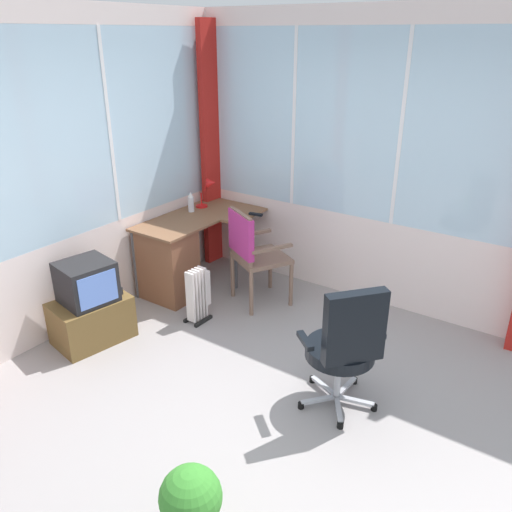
{
  "coord_description": "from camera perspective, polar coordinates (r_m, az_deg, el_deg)",
  "views": [
    {
      "loc": [
        -2.42,
        -1.56,
        2.53
      ],
      "look_at": [
        0.81,
        0.67,
        0.82
      ],
      "focal_mm": 36.05,
      "sensor_mm": 36.0,
      "label": 1
    }
  ],
  "objects": [
    {
      "name": "curtain_corner",
      "position": [
        5.86,
        -5.01,
        11.71
      ],
      "size": [
        0.27,
        0.09,
        2.67
      ],
      "primitive_type": "cube",
      "rotation": [
        0.0,
        0.0,
        -0.06
      ],
      "color": "#B41F1A",
      "rests_on": "ground"
    },
    {
      "name": "wooden_armchair",
      "position": [
        4.98,
        -0.71,
        1.07
      ],
      "size": [
        0.66,
        0.65,
        0.99
      ],
      "color": "#7C5D4D",
      "rests_on": "ground"
    },
    {
      "name": "spray_bottle",
      "position": [
        5.57,
        -7.24,
        5.93
      ],
      "size": [
        0.06,
        0.06,
        0.22
      ],
      "color": "silver",
      "rests_on": "desk"
    },
    {
      "name": "desk",
      "position": [
        5.32,
        -9.37,
        -0.3
      ],
      "size": [
        1.34,
        0.79,
        0.76
      ],
      "color": "brown",
      "rests_on": "ground"
    },
    {
      "name": "north_window_panel",
      "position": [
        4.64,
        -22.28,
        7.46
      ],
      "size": [
        4.2,
        0.07,
        2.77
      ],
      "color": "silver",
      "rests_on": "ground"
    },
    {
      "name": "desk_lamp",
      "position": [
        5.7,
        -5.23,
        7.51
      ],
      "size": [
        0.24,
        0.2,
        0.32
      ],
      "color": "red",
      "rests_on": "desk"
    },
    {
      "name": "east_window_panel",
      "position": [
        4.94,
        15.47,
        9.29
      ],
      "size": [
        0.07,
        4.4,
        2.77
      ],
      "color": "silver",
      "rests_on": "ground"
    },
    {
      "name": "tv_on_stand",
      "position": [
        4.73,
        -17.91,
        -5.36
      ],
      "size": [
        0.71,
        0.55,
        0.75
      ],
      "color": "brown",
      "rests_on": "ground"
    },
    {
      "name": "space_heater",
      "position": [
        4.88,
        -6.38,
        -4.22
      ],
      "size": [
        0.27,
        0.18,
        0.53
      ],
      "color": "silver",
      "rests_on": "ground"
    },
    {
      "name": "ground",
      "position": [
        3.85,
        1.4,
        -18.11
      ],
      "size": [
        5.2,
        5.4,
        0.06
      ],
      "primitive_type": "cube",
      "color": "gray"
    },
    {
      "name": "tv_remote",
      "position": [
        5.43,
        -0.03,
        4.65
      ],
      "size": [
        0.07,
        0.15,
        0.02
      ],
      "primitive_type": "cube",
      "rotation": [
        0.0,
        0.0,
        0.14
      ],
      "color": "black",
      "rests_on": "desk"
    },
    {
      "name": "office_chair",
      "position": [
        3.65,
        9.94,
        -9.5
      ],
      "size": [
        0.61,
        0.6,
        1.01
      ],
      "color": "#B7B7BF",
      "rests_on": "ground"
    },
    {
      "name": "potted_plant",
      "position": [
        3.06,
        -7.24,
        -25.37
      ],
      "size": [
        0.34,
        0.34,
        0.44
      ],
      "color": "silver",
      "rests_on": "ground"
    }
  ]
}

